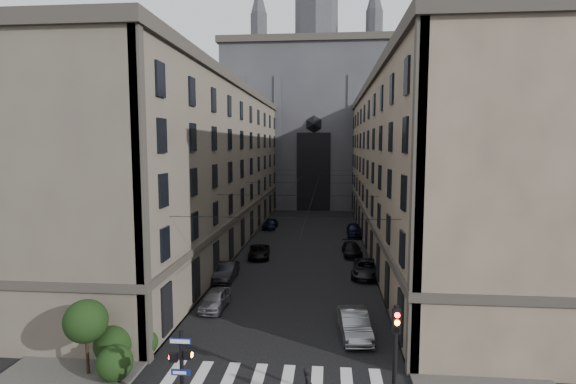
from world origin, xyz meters
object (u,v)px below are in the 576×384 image
(pedestrian_signal_left, at_px, (181,367))
(car_right_midfar, at_px, (352,249))
(car_left_midnear, at_px, (226,272))
(car_right_midnear, at_px, (366,268))
(car_left_near, at_px, (215,299))
(car_left_far, at_px, (270,224))
(car_left_midfar, at_px, (259,252))
(traffic_light_right, at_px, (395,350))
(car_right_far, at_px, (354,230))
(gothic_tower, at_px, (316,115))
(car_right_near, at_px, (354,324))

(pedestrian_signal_left, xyz_separation_m, car_right_midfar, (8.80, 29.71, -1.64))
(car_left_midnear, xyz_separation_m, car_right_midfar, (11.48, 9.78, -0.06))
(car_right_midnear, bearing_deg, car_left_near, -134.59)
(car_left_far, bearing_deg, car_right_midnear, -60.53)
(car_left_near, height_order, car_right_midfar, car_left_near)
(pedestrian_signal_left, height_order, car_left_far, pedestrian_signal_left)
(pedestrian_signal_left, relative_size, car_right_midnear, 0.75)
(car_left_midfar, bearing_deg, car_left_midnear, -108.12)
(car_left_midnear, bearing_deg, traffic_light_right, -59.55)
(traffic_light_right, relative_size, car_left_midfar, 1.12)
(car_right_midfar, distance_m, car_right_far, 10.38)
(car_left_near, height_order, car_left_midnear, car_left_midnear)
(traffic_light_right, distance_m, car_right_far, 39.71)
(pedestrian_signal_left, xyz_separation_m, traffic_light_right, (9.11, 0.42, 0.97))
(traffic_light_right, xyz_separation_m, car_left_far, (-11.07, 43.98, -2.64))
(gothic_tower, bearing_deg, car_right_near, -86.08)
(car_right_midfar, bearing_deg, car_left_near, -125.52)
(gothic_tower, height_order, car_right_midnear, gothic_tower)
(car_left_near, distance_m, car_right_midnear, 14.76)
(pedestrian_signal_left, distance_m, car_right_midfar, 31.02)
(pedestrian_signal_left, bearing_deg, car_right_far, 76.46)
(car_left_near, bearing_deg, car_left_far, 92.24)
(pedestrian_signal_left, relative_size, car_left_far, 0.90)
(pedestrian_signal_left, distance_m, car_right_far, 41.23)
(traffic_light_right, bearing_deg, car_left_midnear, 121.18)
(car_right_near, distance_m, car_right_midfar, 20.57)
(car_right_near, xyz_separation_m, car_right_far, (1.73, 30.90, 0.02))
(car_right_near, bearing_deg, car_left_near, 153.04)
(pedestrian_signal_left, height_order, traffic_light_right, traffic_light_right)
(car_left_far, xyz_separation_m, car_right_midfar, (10.75, -14.69, 0.04))
(car_right_midnear, xyz_separation_m, car_right_far, (-0.07, 17.91, 0.08))
(car_left_far, distance_m, car_right_near, 36.60)
(car_right_midfar, bearing_deg, car_right_midnear, -86.03)
(car_right_near, xyz_separation_m, car_right_midfar, (0.88, 20.55, -0.12))
(pedestrian_signal_left, xyz_separation_m, car_right_near, (7.92, 9.16, -1.52))
(car_left_far, xyz_separation_m, car_right_far, (11.60, -4.34, 0.18))
(traffic_light_right, distance_m, car_right_near, 9.16)
(car_right_far, bearing_deg, car_right_midfar, -95.05)
(traffic_light_right, distance_m, car_right_midnear, 21.89)
(car_left_near, height_order, car_left_midfar, car_left_near)
(car_right_midnear, bearing_deg, car_left_far, 124.80)
(car_left_midfar, distance_m, car_right_far, 16.12)
(gothic_tower, relative_size, car_left_near, 14.24)
(car_left_near, xyz_separation_m, car_right_midnear, (11.59, 9.15, 0.05))
(car_left_midnear, distance_m, car_right_midnear, 12.60)
(car_left_near, distance_m, car_right_near, 10.52)
(car_left_far, distance_m, car_right_midnear, 25.13)
(gothic_tower, height_order, car_right_far, gothic_tower)
(car_right_midnear, bearing_deg, traffic_light_right, -84.47)
(car_left_midfar, bearing_deg, car_right_far, 42.62)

